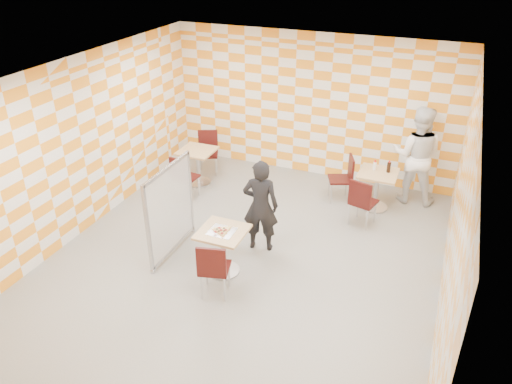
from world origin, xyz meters
TOP-DOWN VIEW (x-y plane):
  - room_shell at (0.00, 0.54)m, footprint 7.00×7.00m
  - main_table at (-0.18, -0.45)m, footprint 0.70×0.70m
  - second_table at (1.64, 2.46)m, footprint 0.70×0.70m
  - empty_table at (-1.99, 2.11)m, footprint 0.70×0.70m
  - chair_main_front at (-0.04, -1.05)m, footprint 0.51×0.52m
  - chair_second_front at (1.50, 1.69)m, footprint 0.51×0.52m
  - chair_second_side at (1.00, 2.53)m, footprint 0.56×0.55m
  - chair_empty_near at (-1.90, 1.36)m, footprint 0.45×0.46m
  - chair_empty_far at (-2.04, 2.70)m, footprint 0.56×0.56m
  - partition at (-1.19, -0.26)m, footprint 0.08×1.38m
  - man_dark at (0.10, 0.39)m, footprint 0.65×0.49m
  - man_white at (2.22, 3.05)m, footprint 0.94×0.74m
  - pizza_on_foil at (-0.18, -0.46)m, footprint 0.40×0.40m
  - sport_bottle at (1.54, 2.54)m, footprint 0.06×0.06m
  - soda_bottle at (1.80, 2.54)m, footprint 0.07×0.07m

SIDE VIEW (x-z plane):
  - main_table at x=-0.18m, z-range 0.13..0.88m
  - second_table at x=1.64m, z-range 0.13..0.88m
  - empty_table at x=-1.99m, z-range 0.13..0.88m
  - chair_main_front at x=-0.04m, z-range 0.08..1.01m
  - chair_second_front at x=1.50m, z-range 0.08..1.01m
  - chair_second_side at x=1.00m, z-range 0.08..1.01m
  - chair_empty_near at x=-1.90m, z-range 0.08..1.01m
  - chair_empty_far at x=-2.04m, z-range 0.08..1.01m
  - pizza_on_foil at x=-0.18m, z-range 0.74..0.79m
  - partition at x=-1.19m, z-range 0.02..1.57m
  - man_dark at x=0.10m, z-range 0.00..1.60m
  - sport_bottle at x=1.54m, z-range 0.74..0.94m
  - soda_bottle at x=1.80m, z-range 0.74..0.97m
  - man_white at x=2.22m, z-range 0.00..1.92m
  - room_shell at x=0.00m, z-range -2.00..5.00m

